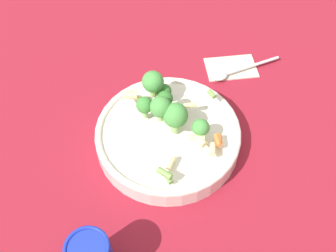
% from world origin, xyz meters
% --- Properties ---
extents(ground_plane, '(3.00, 3.00, 0.00)m').
position_xyz_m(ground_plane, '(0.00, 0.00, 0.00)').
color(ground_plane, maroon).
extents(bowl, '(0.28, 0.28, 0.04)m').
position_xyz_m(bowl, '(0.00, 0.00, 0.02)').
color(bowl, silver).
rests_on(bowl, ground_plane).
extents(pasta_salad, '(0.22, 0.17, 0.07)m').
position_xyz_m(pasta_salad, '(-0.02, 0.01, 0.09)').
color(pasta_salad, '#8CB766').
rests_on(pasta_salad, bowl).
extents(napkin, '(0.10, 0.13, 0.01)m').
position_xyz_m(napkin, '(-0.14, 0.21, 0.00)').
color(napkin, beige).
rests_on(napkin, ground_plane).
extents(spoon, '(0.03, 0.17, 0.01)m').
position_xyz_m(spoon, '(-0.12, 0.21, 0.01)').
color(spoon, silver).
rests_on(spoon, napkin).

